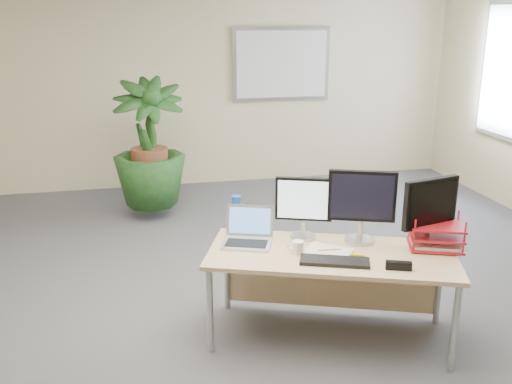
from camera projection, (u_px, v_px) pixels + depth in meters
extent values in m
plane|color=#4D4D52|center=(259.00, 342.00, 3.94)|extent=(8.00, 8.00, 0.00)
cube|color=beige|center=(190.00, 82.00, 7.26)|extent=(7.00, 0.04, 2.70)
cube|color=#9E9EA3|center=(281.00, 64.00, 7.43)|extent=(1.30, 0.03, 0.95)
cube|color=white|center=(282.00, 64.00, 7.41)|extent=(1.20, 0.01, 0.85)
cube|color=tan|center=(332.00, 255.00, 3.83)|extent=(1.79, 1.24, 0.03)
cube|color=tan|center=(331.00, 277.00, 4.23)|extent=(1.46, 0.57, 0.49)
cylinder|color=#B6B7BC|center=(210.00, 311.00, 3.75)|extent=(0.04, 0.04, 0.61)
cylinder|color=#B6B7BC|center=(455.00, 328.00, 3.54)|extent=(0.04, 0.04, 0.61)
cylinder|color=#B6B7BC|center=(227.00, 272.00, 4.31)|extent=(0.04, 0.04, 0.61)
cylinder|color=#B6B7BC|center=(439.00, 285.00, 4.10)|extent=(0.04, 0.04, 0.61)
imported|color=#143513|center=(149.00, 151.00, 6.16)|extent=(0.89, 0.89, 1.50)
cylinder|color=#B6B7BC|center=(303.00, 236.00, 4.08)|extent=(0.18, 0.18, 0.02)
cylinder|color=#B6B7BC|center=(303.00, 228.00, 4.07)|extent=(0.04, 0.04, 0.11)
cube|color=black|center=(304.00, 199.00, 4.00)|extent=(0.39, 0.17, 0.31)
cube|color=silver|center=(304.00, 200.00, 3.98)|extent=(0.34, 0.13, 0.27)
cylinder|color=#B6B7BC|center=(359.00, 240.00, 4.01)|extent=(0.21, 0.21, 0.02)
cylinder|color=#B6B7BC|center=(360.00, 230.00, 3.99)|extent=(0.04, 0.04, 0.13)
cube|color=black|center=(362.00, 196.00, 3.92)|extent=(0.45, 0.20, 0.36)
cube|color=black|center=(362.00, 197.00, 3.89)|extent=(0.40, 0.15, 0.32)
cylinder|color=#B6B7BC|center=(426.00, 245.00, 3.92)|extent=(0.20, 0.20, 0.02)
cylinder|color=#B6B7BC|center=(427.00, 236.00, 3.90)|extent=(0.04, 0.04, 0.12)
cube|color=black|center=(430.00, 203.00, 3.83)|extent=(0.43, 0.14, 0.34)
cube|color=black|center=(433.00, 204.00, 3.81)|extent=(0.39, 0.10, 0.30)
cube|color=silver|center=(247.00, 244.00, 3.95)|extent=(0.40, 0.34, 0.02)
cube|color=black|center=(246.00, 243.00, 3.93)|extent=(0.32, 0.24, 0.00)
cube|color=silver|center=(250.00, 220.00, 4.05)|extent=(0.33, 0.17, 0.22)
cube|color=#5C95ED|center=(250.00, 221.00, 4.04)|extent=(0.29, 0.14, 0.18)
cube|color=black|center=(335.00, 261.00, 3.66)|extent=(0.47, 0.30, 0.02)
cylinder|color=white|center=(298.00, 247.00, 3.80)|extent=(0.08, 0.08, 0.09)
torus|color=white|center=(292.00, 248.00, 3.79)|extent=(0.06, 0.03, 0.06)
cube|color=silver|center=(328.00, 251.00, 3.83)|extent=(0.37, 0.36, 0.01)
cylinder|color=orange|center=(330.00, 250.00, 3.83)|extent=(0.15, 0.03, 0.01)
cylinder|color=yellow|center=(355.00, 254.00, 3.78)|extent=(0.12, 0.07, 0.02)
cylinder|color=silver|center=(236.00, 219.00, 4.13)|extent=(0.07, 0.07, 0.23)
cylinder|color=#184DB6|center=(236.00, 200.00, 4.09)|extent=(0.07, 0.07, 0.06)
cylinder|color=#184DB6|center=(236.00, 218.00, 4.13)|extent=(0.07, 0.07, 0.07)
cube|color=#AA141D|center=(435.00, 246.00, 3.90)|extent=(0.42, 0.37, 0.02)
cube|color=#AA141D|center=(436.00, 236.00, 3.88)|extent=(0.42, 0.37, 0.02)
cube|color=#AA141D|center=(437.00, 225.00, 3.86)|extent=(0.42, 0.37, 0.02)
cube|color=silver|center=(435.00, 244.00, 3.90)|extent=(0.38, 0.33, 0.02)
cube|color=black|center=(399.00, 266.00, 3.57)|extent=(0.17, 0.10, 0.05)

